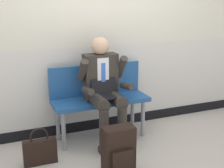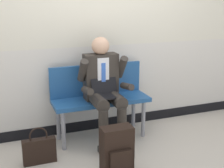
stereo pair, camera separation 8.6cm
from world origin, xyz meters
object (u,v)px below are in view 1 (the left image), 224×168
object	(u,v)px
person_seated	(104,88)
handbag	(40,151)
bench_with_person	(99,94)
backpack	(119,152)

from	to	relation	value
person_seated	handbag	bearing A→B (deg)	-164.31
person_seated	handbag	xyz separation A→B (m)	(-0.82, -0.23, -0.54)
bench_with_person	backpack	xyz separation A→B (m)	(-0.13, -0.92, -0.31)
bench_with_person	handbag	bearing A→B (deg)	-152.43
handbag	person_seated	bearing A→B (deg)	15.69
backpack	handbag	size ratio (longest dim) A/B	1.22
bench_with_person	backpack	bearing A→B (deg)	-97.79
backpack	bench_with_person	bearing A→B (deg)	82.21
handbag	backpack	bearing A→B (deg)	-35.42
bench_with_person	backpack	world-z (taller)	bench_with_person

